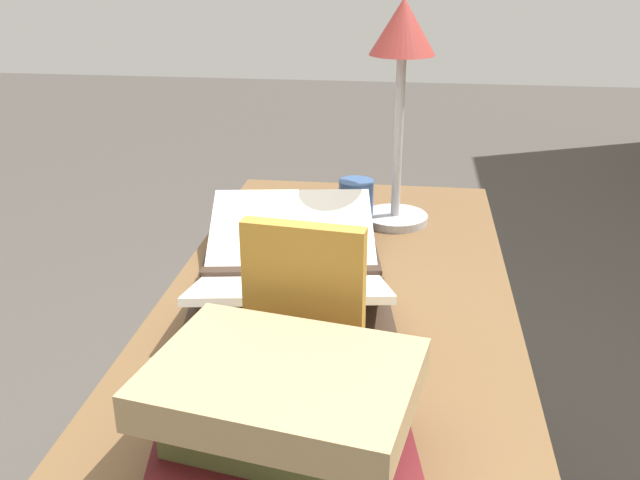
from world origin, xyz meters
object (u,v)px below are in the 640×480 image
object	(u,v)px
book_stack_tall	(284,412)
coffee_mug	(353,201)
book_standing_upright	(303,302)
open_book	(291,266)
reading_lamp	(402,63)

from	to	relation	value
book_stack_tall	coffee_mug	bearing A→B (deg)	179.13
book_standing_upright	coffee_mug	size ratio (longest dim) A/B	2.16
open_book	book_stack_tall	xyz separation A→B (m)	(0.45, 0.07, 0.04)
coffee_mug	open_book	bearing A→B (deg)	-15.36
open_book	book_standing_upright	bearing A→B (deg)	4.38
book_standing_upright	coffee_mug	bearing A→B (deg)	-174.54
coffee_mug	reading_lamp	bearing A→B (deg)	91.67
reading_lamp	coffee_mug	world-z (taller)	reading_lamp
book_stack_tall	book_standing_upright	size ratio (longest dim) A/B	1.47
coffee_mug	book_standing_upright	bearing A→B (deg)	-1.55
book_standing_upright	book_stack_tall	bearing A→B (deg)	8.40
coffee_mug	book_stack_tall	bearing A→B (deg)	-0.87
book_stack_tall	open_book	bearing A→B (deg)	-171.28
book_stack_tall	book_standing_upright	bearing A→B (deg)	-178.61
book_stack_tall	reading_lamp	world-z (taller)	reading_lamp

